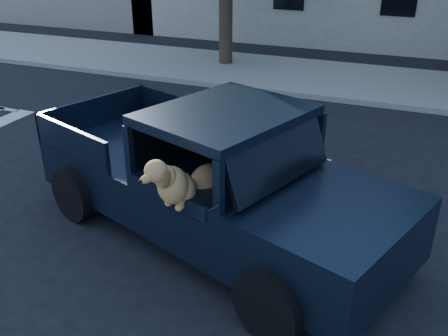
# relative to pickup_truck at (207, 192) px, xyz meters

# --- Properties ---
(ground) EXTENTS (120.00, 120.00, 0.00)m
(ground) POSITION_rel_pickup_truck_xyz_m (0.44, -0.12, -0.69)
(ground) COLOR black
(ground) RESTS_ON ground
(far_sidewalk) EXTENTS (60.00, 4.00, 0.15)m
(far_sidewalk) POSITION_rel_pickup_truck_xyz_m (0.44, 9.08, -0.62)
(far_sidewalk) COLOR gray
(far_sidewalk) RESTS_ON ground
(lane_stripes) EXTENTS (21.60, 0.14, 0.01)m
(lane_stripes) POSITION_rel_pickup_truck_xyz_m (2.44, 3.28, -0.69)
(lane_stripes) COLOR silver
(lane_stripes) RESTS_ON ground
(pickup_truck) EXTENTS (6.12, 3.99, 2.04)m
(pickup_truck) POSITION_rel_pickup_truck_xyz_m (0.00, 0.00, 0.00)
(pickup_truck) COLOR black
(pickup_truck) RESTS_ON ground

